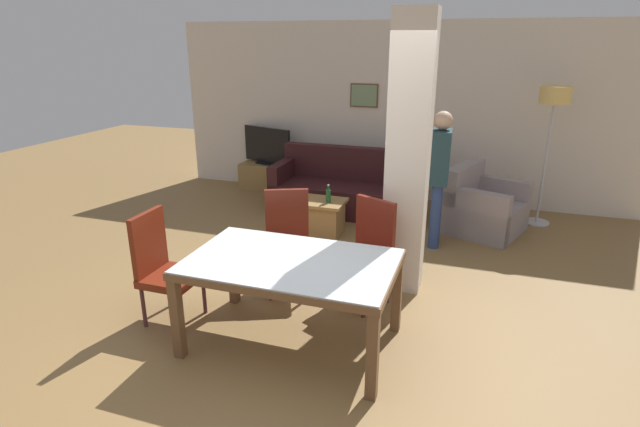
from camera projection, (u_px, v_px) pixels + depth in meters
name	position (u px, v px, depth m)	size (l,w,h in m)	color
ground_plane	(293.00, 342.00, 4.23)	(18.00, 18.00, 0.00)	olive
back_wall	(395.00, 113.00, 7.72)	(7.20, 0.09, 2.70)	beige
divider_pillar	(408.00, 158.00, 4.77)	(0.39, 0.32, 2.70)	beige
dining_table	(291.00, 276.00, 4.02)	(1.67, 1.04, 0.76)	brown
dining_chair_head_left	(163.00, 265.00, 4.42)	(0.46, 0.46, 1.01)	maroon
dining_chair_far_left	(288.00, 238.00, 5.01)	(0.61, 0.61, 1.01)	maroon
dining_chair_far_right	(367.00, 249.00, 4.74)	(0.61, 0.61, 1.01)	maroon
sofa	(347.00, 191.00, 7.38)	(2.15, 0.88, 0.91)	black
armchair	(483.00, 210.00, 6.59)	(1.12, 1.16, 0.87)	gray
coffee_table	(316.00, 216.00, 6.54)	(0.76, 0.50, 0.45)	olive
bottle	(328.00, 196.00, 6.35)	(0.06, 0.06, 0.23)	#194C23
tv_stand	(268.00, 177.00, 8.47)	(0.94, 0.40, 0.44)	olive
tv_screen	(267.00, 146.00, 8.29)	(0.92, 0.33, 0.62)	black
floor_lamp	(554.00, 108.00, 6.45)	(0.39, 0.39, 1.86)	#B7B7BC
standing_person	(439.00, 171.00, 5.91)	(0.24, 0.39, 1.65)	navy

